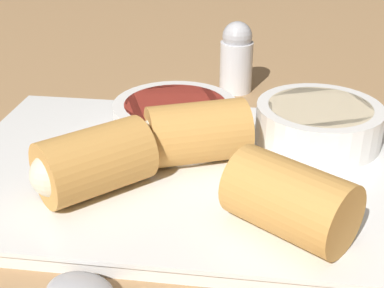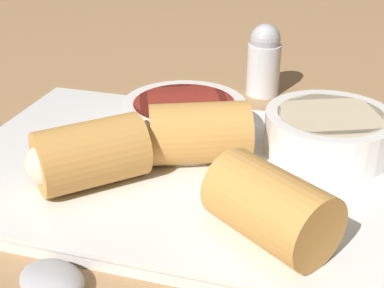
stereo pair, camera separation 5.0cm
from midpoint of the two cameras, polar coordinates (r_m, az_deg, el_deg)
table_surface at (r=41.20cm, az=7.66°, el=-4.81°), size 180.00×140.00×2.00cm
serving_plate at (r=39.19cm, az=3.66°, el=-3.40°), size 34.54×22.55×1.50cm
roll_front_left at (r=31.24cm, az=12.46°, el=-6.43°), size 8.42×7.72×4.45cm
roll_front_right at (r=35.76cm, az=-7.50°, el=-1.35°), size 8.24×8.17×4.45cm
roll_back_left at (r=38.52cm, az=3.91°, el=1.03°), size 8.30×6.81×4.45cm
dipping_bowl_near at (r=42.23cm, az=2.56°, el=2.66°), size 9.75×9.75×3.01cm
dipping_bowl_far at (r=42.21cm, az=17.76°, el=1.29°), size 9.75×9.75×3.01cm
salt_shaker at (r=55.05cm, az=10.32°, el=8.75°), size 3.35×3.35×7.28cm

